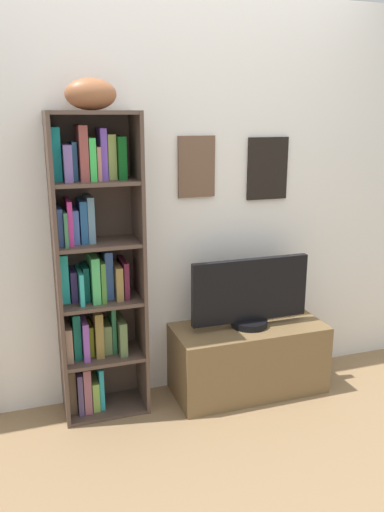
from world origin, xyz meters
TOP-DOWN VIEW (x-y plane):
  - ground at (0.00, 0.00)m, footprint 5.20×5.20m
  - back_wall at (0.00, 1.13)m, footprint 4.80×0.08m
  - bookshelf at (-0.53, 0.99)m, footprint 0.47×0.28m
  - football at (-0.50, 0.96)m, footprint 0.26×0.16m
  - tv_stand at (0.38, 0.89)m, footprint 0.92×0.41m
  - television at (0.38, 0.89)m, footprint 0.73×0.22m

SIDE VIEW (x-z plane):
  - ground at x=0.00m, z-range -0.04..0.00m
  - tv_stand at x=0.38m, z-range 0.00..0.43m
  - television at x=0.38m, z-range 0.42..0.85m
  - bookshelf at x=-0.53m, z-range -0.01..1.68m
  - back_wall at x=0.00m, z-range 0.00..2.32m
  - football at x=-0.50m, z-range 1.69..1.84m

